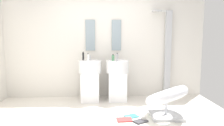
# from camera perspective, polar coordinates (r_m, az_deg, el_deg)

# --- Properties ---
(ground_plane) EXTENTS (4.80, 3.60, 0.04)m
(ground_plane) POSITION_cam_1_polar(r_m,az_deg,el_deg) (3.78, -1.92, -15.85)
(ground_plane) COLOR silver
(rear_partition) EXTENTS (4.80, 0.10, 2.60)m
(rear_partition) POSITION_cam_1_polar(r_m,az_deg,el_deg) (5.13, -2.31, 5.44)
(rear_partition) COLOR silver
(rear_partition) RESTS_ON ground_plane
(pedestal_sink_left) EXTENTS (0.50, 0.50, 1.02)m
(pedestal_sink_left) POSITION_cam_1_polar(r_m,az_deg,el_deg) (4.82, -5.86, -4.24)
(pedestal_sink_left) COLOR white
(pedestal_sink_left) RESTS_ON ground_plane
(pedestal_sink_right) EXTENTS (0.50, 0.50, 1.02)m
(pedestal_sink_right) POSITION_cam_1_polar(r_m,az_deg,el_deg) (4.82, 1.44, -4.19)
(pedestal_sink_right) COLOR white
(pedestal_sink_right) RESTS_ON ground_plane
(vanity_mirror_left) EXTENTS (0.22, 0.03, 0.71)m
(vanity_mirror_left) POSITION_cam_1_polar(r_m,az_deg,el_deg) (5.06, -5.81, 7.36)
(vanity_mirror_left) COLOR #8C9EA8
(vanity_mirror_right) EXTENTS (0.22, 0.03, 0.71)m
(vanity_mirror_right) POSITION_cam_1_polar(r_m,az_deg,el_deg) (5.07, 1.18, 7.39)
(vanity_mirror_right) COLOR #8C9EA8
(shower_column) EXTENTS (0.49, 0.24, 2.05)m
(shower_column) POSITION_cam_1_polar(r_m,az_deg,el_deg) (5.26, 14.50, 2.86)
(shower_column) COLOR #B7BABF
(shower_column) RESTS_ON ground_plane
(lounge_chair) EXTENTS (1.10, 1.10, 0.65)m
(lounge_chair) POSITION_cam_1_polar(r_m,az_deg,el_deg) (3.99, 14.29, -9.17)
(lounge_chair) COLOR #B7BABF
(lounge_chair) RESTS_ON ground_plane
(area_rug) EXTENTS (1.20, 0.74, 0.01)m
(area_rug) POSITION_cam_1_polar(r_m,az_deg,el_deg) (3.85, 7.10, -15.08)
(area_rug) COLOR white
(area_rug) RESTS_ON ground_plane
(magazine_teal) EXTENTS (0.29, 0.26, 0.02)m
(magazine_teal) POSITION_cam_1_polar(r_m,az_deg,el_deg) (4.00, 5.17, -13.98)
(magazine_teal) COLOR teal
(magazine_teal) RESTS_ON area_rug
(magazine_red) EXTENTS (0.27, 0.21, 0.02)m
(magazine_red) POSITION_cam_1_polar(r_m,az_deg,el_deg) (3.84, 3.31, -14.86)
(magazine_red) COLOR #B73838
(magazine_red) RESTS_ON area_rug
(magazine_charcoal) EXTENTS (0.27, 0.25, 0.03)m
(magazine_charcoal) POSITION_cam_1_polar(r_m,az_deg,el_deg) (3.79, 7.61, -15.16)
(magazine_charcoal) COLOR #38383D
(magazine_charcoal) RESTS_ON area_rug
(coffee_mug) EXTENTS (0.07, 0.07, 0.09)m
(coffee_mug) POSITION_cam_1_polar(r_m,az_deg,el_deg) (3.85, 8.48, -14.33)
(coffee_mug) COLOR white
(coffee_mug) RESTS_ON area_rug
(soap_bottle_white) EXTENTS (0.04, 0.04, 0.17)m
(soap_bottle_white) POSITION_cam_1_polar(r_m,az_deg,el_deg) (4.62, -6.40, 1.44)
(soap_bottle_white) COLOR white
(soap_bottle_white) RESTS_ON pedestal_sink_left
(soap_bottle_grey) EXTENTS (0.05, 0.05, 0.18)m
(soap_bottle_grey) POSITION_cam_1_polar(r_m,az_deg,el_deg) (4.58, 1.39, 1.48)
(soap_bottle_grey) COLOR #99999E
(soap_bottle_grey) RESTS_ON pedestal_sink_right
(soap_bottle_black) EXTENTS (0.04, 0.04, 0.19)m
(soap_bottle_black) POSITION_cam_1_polar(r_m,az_deg,el_deg) (4.85, -7.69, 1.80)
(soap_bottle_black) COLOR black
(soap_bottle_black) RESTS_ON pedestal_sink_left
(soap_bottle_green) EXTENTS (0.06, 0.06, 0.14)m
(soap_bottle_green) POSITION_cam_1_polar(r_m,az_deg,el_deg) (4.68, 0.28, 1.39)
(soap_bottle_green) COLOR #59996B
(soap_bottle_green) RESTS_ON pedestal_sink_right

